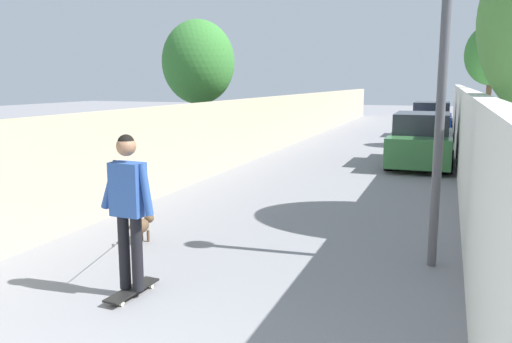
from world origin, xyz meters
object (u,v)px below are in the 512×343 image
at_px(tree_left_near, 198,63).
at_px(car_near, 421,141).
at_px(car_far, 431,121).
at_px(person_skateboarder, 128,200).
at_px(tree_right_distant, 491,55).
at_px(lamp_post, 444,59).
at_px(dog, 142,225).
at_px(skateboard, 132,290).

xyz_separation_m(tree_left_near, car_near, (1.10, -6.68, -2.29)).
bearing_deg(car_far, tree_left_near, 145.77).
bearing_deg(person_skateboarder, car_near, -13.18).
distance_m(tree_left_near, tree_right_distant, 10.59).
relative_size(tree_left_near, car_near, 1.06).
bearing_deg(person_skateboarder, car_far, -7.49).
xyz_separation_m(tree_right_distant, lamp_post, (-13.82, 1.43, -0.65)).
height_order(person_skateboarder, dog, person_skateboarder).
relative_size(tree_right_distant, dog, 2.17).
distance_m(skateboard, dog, 2.06).
height_order(person_skateboarder, car_far, person_skateboarder).
distance_m(dog, car_near, 10.07).
bearing_deg(skateboard, car_far, -7.49).
bearing_deg(skateboard, lamp_post, -54.94).
height_order(skateboard, car_near, car_near).
bearing_deg(lamp_post, person_skateboarder, 125.06).
xyz_separation_m(tree_left_near, person_skateboarder, (-10.08, -4.06, -1.87)).
xyz_separation_m(lamp_post, dog, (-0.47, 4.21, -2.45)).
bearing_deg(car_far, person_skateboarder, 172.51).
xyz_separation_m(tree_left_near, dog, (-8.29, -3.07, -2.73)).
bearing_deg(tree_left_near, person_skateboarder, -158.05).
distance_m(tree_left_near, lamp_post, 10.69).
relative_size(lamp_post, skateboard, 4.85).
bearing_deg(tree_left_near, dog, -159.69).
xyz_separation_m(tree_left_near, car_far, (9.82, -6.68, -2.29)).
distance_m(tree_left_near, car_far, 12.10).
distance_m(skateboard, person_skateboarder, 1.07).
relative_size(skateboard, car_near, 0.20).
distance_m(lamp_post, car_near, 9.17).
bearing_deg(person_skateboarder, skateboard, 14.04).
relative_size(tree_right_distant, skateboard, 5.55).
bearing_deg(car_near, skateboard, 166.82).
height_order(tree_left_near, dog, tree_left_near).
bearing_deg(tree_right_distant, car_near, 157.46).
height_order(tree_right_distant, person_skateboarder, tree_right_distant).
bearing_deg(dog, car_near, -21.04).
bearing_deg(lamp_post, car_near, 3.85).
distance_m(skateboard, car_far, 20.08).
relative_size(tree_left_near, dog, 2.08).
height_order(lamp_post, dog, lamp_post).
bearing_deg(car_near, person_skateboarder, 166.82).
bearing_deg(skateboard, person_skateboarder, -165.96).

